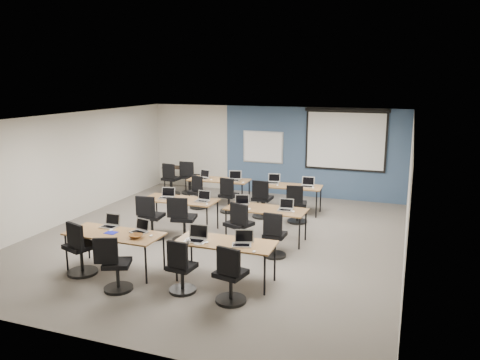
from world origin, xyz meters
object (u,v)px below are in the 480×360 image
at_px(laptop_1, 140,229).
at_px(task_chair_1, 115,269).
at_px(whiteboard, 263,147).
at_px(spare_chair_b, 171,182).
at_px(training_table_front_right, 225,244).
at_px(laptop_3, 243,241).
at_px(task_chair_6, 239,229).
at_px(laptop_0, 110,224).
at_px(spare_chair_a, 189,180).
at_px(projector_screen, 346,137).
at_px(utility_table, 177,170).
at_px(training_table_back_right, 290,187).
at_px(laptop_10, 273,181).
at_px(task_chair_5, 183,223).
at_px(laptop_4, 167,196).
at_px(task_chair_11, 297,207).
at_px(training_table_front_left, 114,235).
at_px(task_chair_8, 198,195).
at_px(task_chair_10, 262,202).
at_px(laptop_8, 204,176).
at_px(training_table_back_left, 219,181).
at_px(task_chair_0, 80,253).
at_px(training_table_mid_right, 266,211).
at_px(laptop_2, 196,237).
at_px(task_chair_4, 150,221).
at_px(laptop_7, 286,207).
at_px(task_chair_9, 228,198).
at_px(laptop_5, 203,199).
at_px(task_chair_3, 230,279).
at_px(training_table_mid_left, 180,201).
at_px(task_chair_7, 274,239).
at_px(laptop_9, 234,178).
at_px(laptop_11, 307,184).

distance_m(laptop_1, task_chair_1, 1.04).
xyz_separation_m(whiteboard, spare_chair_b, (-2.57, -1.24, -1.03)).
height_order(training_table_front_right, laptop_3, laptop_3).
distance_m(task_chair_1, task_chair_6, 2.90).
relative_size(laptop_0, spare_chair_a, 0.30).
relative_size(projector_screen, utility_table, 2.74).
relative_size(training_table_back_right, laptop_10, 5.21).
relative_size(task_chair_5, spare_chair_b, 1.03).
distance_m(laptop_4, spare_chair_a, 3.40).
bearing_deg(spare_chair_b, task_chair_11, -12.00).
distance_m(training_table_front_right, training_table_back_right, 4.66).
xyz_separation_m(training_table_front_left, task_chair_11, (2.50, 4.04, -0.28)).
bearing_deg(whiteboard, laptop_10, -63.70).
bearing_deg(task_chair_8, task_chair_10, 15.54).
height_order(laptop_4, laptop_8, laptop_4).
height_order(training_table_back_left, task_chair_0, task_chair_0).
bearing_deg(training_table_mid_right, training_table_front_left, -128.15).
bearing_deg(whiteboard, utility_table, -168.71).
height_order(laptop_2, spare_chair_a, spare_chair_a).
bearing_deg(task_chair_5, task_chair_4, 173.89).
distance_m(laptop_7, task_chair_9, 2.69).
distance_m(laptop_5, laptop_8, 2.54).
bearing_deg(spare_chair_a, task_chair_4, -76.33).
bearing_deg(laptop_3, utility_table, 108.27).
relative_size(training_table_back_right, laptop_0, 5.44).
bearing_deg(whiteboard, task_chair_4, -101.97).
bearing_deg(task_chair_5, task_chair_3, -61.04).
height_order(laptop_1, task_chair_6, task_chair_6).
xyz_separation_m(training_table_front_left, training_table_mid_left, (0.01, 2.63, -0.00)).
bearing_deg(task_chair_0, laptop_7, 62.87).
distance_m(training_table_mid_right, task_chair_11, 1.55).
bearing_deg(task_chair_7, laptop_3, -94.46).
distance_m(training_table_mid_left, utility_table, 4.07).
bearing_deg(laptop_1, laptop_3, 12.77).
height_order(whiteboard, laptop_7, whiteboard).
distance_m(task_chair_9, spare_chair_b, 2.65).
relative_size(task_chair_11, utility_table, 1.12).
relative_size(laptop_5, task_chair_9, 0.32).
bearing_deg(laptop_9, laptop_0, -113.39).
height_order(task_chair_1, laptop_8, task_chair_1).
xyz_separation_m(task_chair_5, task_chair_6, (1.31, 0.02, -0.00)).
relative_size(training_table_back_left, task_chair_8, 1.81).
height_order(training_table_mid_left, spare_chair_a, spare_chair_a).
distance_m(projector_screen, spare_chair_b, 5.42).
distance_m(laptop_2, task_chair_10, 4.03).
xyz_separation_m(training_table_front_left, task_chair_1, (0.51, -0.75, -0.28)).
distance_m(whiteboard, task_chair_4, 5.21).
bearing_deg(laptop_4, task_chair_3, -60.82).
bearing_deg(laptop_11, laptop_5, -132.67).
bearing_deg(utility_table, task_chair_5, -65.17).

